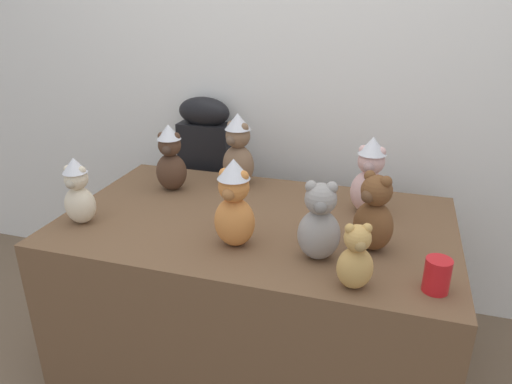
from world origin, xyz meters
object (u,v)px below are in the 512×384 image
object	(u,v)px
teddy_bear_blush	(370,177)
teddy_bear_ash	(319,223)
instrument_case	(208,193)
teddy_bear_cream	(78,192)
teddy_bear_chestnut	(374,215)
teddy_bear_ginger	(234,204)
display_table	(256,294)
teddy_bear_mocha	(238,150)
teddy_bear_honey	(356,259)
party_cup_red	(437,275)
teddy_bear_cocoa	(170,159)

from	to	relation	value
teddy_bear_blush	teddy_bear_ash	bearing A→B (deg)	-101.43
instrument_case	teddy_bear_cream	world-z (taller)	instrument_case
teddy_bear_cream	teddy_bear_chestnut	bearing A→B (deg)	2.79
instrument_case	teddy_bear_ginger	distance (m)	0.99
teddy_bear_ginger	teddy_bear_blush	bearing A→B (deg)	47.86
display_table	instrument_case	xyz separation A→B (m)	(-0.46, 0.59, 0.18)
teddy_bear_ash	teddy_bear_blush	world-z (taller)	teddy_bear_blush
teddy_bear_blush	teddy_bear_chestnut	distance (m)	0.31
teddy_bear_ginger	teddy_bear_cream	distance (m)	0.64
teddy_bear_ash	teddy_bear_mocha	distance (m)	0.75
teddy_bear_mocha	teddy_bear_blush	bearing A→B (deg)	6.06
display_table	instrument_case	distance (m)	0.77
teddy_bear_honey	party_cup_red	xyz separation A→B (m)	(0.24, 0.05, -0.05)
teddy_bear_honey	party_cup_red	bearing A→B (deg)	-6.86
display_table	party_cup_red	world-z (taller)	party_cup_red
teddy_bear_honey	teddy_bear_ginger	world-z (taller)	teddy_bear_ginger
teddy_bear_mocha	teddy_bear_ash	bearing A→B (deg)	-30.40
teddy_bear_ginger	teddy_bear_chestnut	bearing A→B (deg)	17.33
teddy_bear_mocha	party_cup_red	distance (m)	1.09
teddy_bear_cocoa	teddy_bear_blush	bearing A→B (deg)	-9.40
teddy_bear_ash	teddy_bear_cocoa	distance (m)	0.86
instrument_case	teddy_bear_cream	size ratio (longest dim) A/B	3.98
instrument_case	teddy_bear_chestnut	bearing A→B (deg)	-36.13
teddy_bear_ginger	party_cup_red	distance (m)	0.70
instrument_case	party_cup_red	size ratio (longest dim) A/B	9.79
teddy_bear_ash	teddy_bear_cocoa	xyz separation A→B (m)	(-0.75, 0.42, 0.02)
teddy_bear_honey	teddy_bear_blush	world-z (taller)	teddy_bear_blush
teddy_bear_cocoa	teddy_bear_cream	world-z (taller)	teddy_bear_cocoa
display_table	teddy_bear_mocha	bearing A→B (deg)	119.15
teddy_bear_cocoa	teddy_bear_chestnut	world-z (taller)	teddy_bear_cocoa
teddy_bear_blush	party_cup_red	size ratio (longest dim) A/B	2.96
teddy_bear_cocoa	teddy_bear_ash	bearing A→B (deg)	-38.88
teddy_bear_mocha	teddy_bear_ginger	world-z (taller)	teddy_bear_mocha
instrument_case	teddy_bear_blush	world-z (taller)	instrument_case
teddy_bear_cocoa	teddy_bear_chestnut	xyz separation A→B (m)	(0.92, -0.30, -0.02)
teddy_bear_ginger	teddy_bear_mocha	bearing A→B (deg)	111.39
display_table	teddy_bear_ginger	world-z (taller)	teddy_bear_ginger
teddy_bear_mocha	display_table	bearing A→B (deg)	-41.52
instrument_case	teddy_bear_mocha	bearing A→B (deg)	-41.58
teddy_bear_honey	teddy_bear_blush	size ratio (longest dim) A/B	0.68
teddy_bear_blush	teddy_bear_chestnut	world-z (taller)	teddy_bear_blush
teddy_bear_ginger	teddy_bear_cream	world-z (taller)	teddy_bear_ginger
teddy_bear_cream	teddy_bear_ginger	bearing A→B (deg)	-2.82
teddy_bear_mocha	party_cup_red	bearing A→B (deg)	-18.08
teddy_bear_cream	teddy_bear_cocoa	bearing A→B (deg)	62.08
instrument_case	teddy_bear_honey	world-z (taller)	instrument_case
display_table	teddy_bear_honey	bearing A→B (deg)	-40.70
teddy_bear_ginger	teddy_bear_honey	bearing A→B (deg)	-14.83
teddy_bear_cocoa	instrument_case	bearing A→B (deg)	79.60
teddy_bear_cocoa	teddy_bear_honey	bearing A→B (deg)	-42.09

